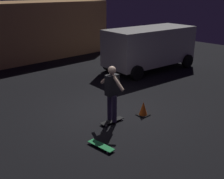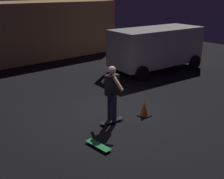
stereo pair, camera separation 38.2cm
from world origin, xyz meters
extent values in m
plane|color=black|center=(0.00, 0.00, 0.00)|extent=(28.00, 28.00, 0.00)
cube|color=silver|center=(5.12, 2.66, 1.18)|extent=(4.75, 2.31, 1.70)
cube|color=black|center=(7.39, 2.45, 1.53)|extent=(0.22, 1.75, 0.64)
cylinder|color=black|center=(6.95, 3.48, 0.33)|extent=(0.68, 0.28, 0.66)
cylinder|color=black|center=(6.77, 1.51, 0.33)|extent=(0.68, 0.28, 0.66)
cylinder|color=black|center=(3.46, 3.80, 0.33)|extent=(0.68, 0.28, 0.66)
cylinder|color=black|center=(3.28, 1.83, 0.33)|extent=(0.68, 0.28, 0.66)
cube|color=black|center=(-0.35, -0.45, 0.06)|extent=(0.79, 0.24, 0.02)
sphere|color=silver|center=(-0.05, -0.39, 0.03)|extent=(0.05, 0.05, 0.05)
sphere|color=silver|center=(-0.05, -0.56, 0.03)|extent=(0.05, 0.05, 0.05)
sphere|color=silver|center=(-0.64, -0.35, 0.03)|extent=(0.05, 0.05, 0.05)
sphere|color=silver|center=(-0.65, -0.52, 0.03)|extent=(0.05, 0.05, 0.05)
cube|color=green|center=(-1.51, -1.29, 0.06)|extent=(0.26, 0.79, 0.02)
sphere|color=silver|center=(-1.41, -1.58, 0.03)|extent=(0.05, 0.05, 0.05)
sphere|color=silver|center=(-1.58, -1.60, 0.03)|extent=(0.05, 0.05, 0.05)
sphere|color=silver|center=(-1.45, -0.99, 0.03)|extent=(0.05, 0.05, 0.05)
sphere|color=silver|center=(-1.62, -1.00, 0.03)|extent=(0.05, 0.05, 0.05)
cylinder|color=#382D4C|center=(-0.34, -0.35, 0.48)|extent=(0.14, 0.14, 0.82)
cylinder|color=#382D4C|center=(-0.36, -0.56, 0.48)|extent=(0.14, 0.14, 0.82)
cube|color=#262628|center=(-0.35, -0.45, 1.19)|extent=(0.39, 0.24, 0.60)
sphere|color=beige|center=(-0.35, -0.45, 1.62)|extent=(0.23, 0.23, 0.23)
cylinder|color=beige|center=(-0.34, -0.24, 1.34)|extent=(0.12, 0.55, 0.46)
cylinder|color=beige|center=(-0.36, -0.67, 1.34)|extent=(0.12, 0.55, 0.46)
cube|color=black|center=(0.72, -0.76, 0.01)|extent=(0.34, 0.34, 0.03)
cone|color=#EA5914|center=(0.72, -0.76, 0.23)|extent=(0.28, 0.28, 0.46)
camera|label=1|loc=(-5.51, -5.93, 3.73)|focal=44.77mm
camera|label=2|loc=(-5.22, -6.18, 3.73)|focal=44.77mm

